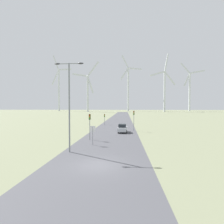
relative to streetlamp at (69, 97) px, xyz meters
name	(u,v)px	position (x,y,z in m)	size (l,w,h in m)	color
ground_plane	(98,165)	(4.10, -4.35, -6.62)	(600.00, 600.00, 0.00)	#757A5B
road_surface	(118,122)	(4.10, 43.65, -6.62)	(10.00, 240.00, 0.01)	#47474C
streetlamp	(69,97)	(0.00, 0.00, 0.00)	(3.50, 0.32, 10.61)	gray
stop_sign_near	(93,132)	(2.05, 3.93, -4.72)	(0.81, 0.07, 2.72)	gray
traffic_light_post_near_left	(90,121)	(0.83, 7.85, -3.53)	(0.28, 0.33, 4.23)	gray
traffic_light_post_near_right	(134,116)	(8.55, 18.82, -3.33)	(0.28, 0.34, 4.52)	gray
traffic_light_post_mid_left	(105,117)	(0.39, 32.02, -4.25)	(0.28, 0.33, 3.23)	gray
car_approaching	(122,128)	(6.05, 16.48, -5.71)	(1.99, 4.18, 1.83)	#B7BCC1
wind_turbine_far_left	(59,86)	(-80.60, 203.84, 26.46)	(32.02, 15.75, 74.34)	silver
wind_turbine_left	(88,89)	(-34.50, 169.15, 18.06)	(32.20, 9.15, 54.40)	silver
wind_turbine_center	(128,86)	(10.17, 199.86, 25.47)	(27.23, 4.77, 69.59)	silver
wind_turbine_right	(165,87)	(51.19, 182.82, 21.77)	(32.17, 17.35, 66.11)	silver
wind_turbine_far_right	(190,88)	(86.35, 203.83, 21.91)	(27.18, 6.99, 60.87)	silver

